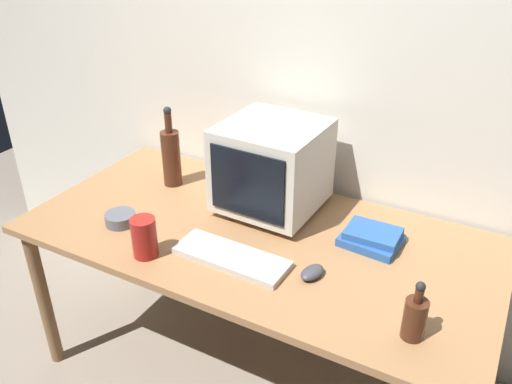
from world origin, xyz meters
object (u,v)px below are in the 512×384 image
Objects in this scene: computer_mouse at (312,272)px; bottle_short at (415,317)px; bottle_tall at (171,156)px; metal_canister at (144,237)px; book_stack at (372,238)px; cd_spindle at (120,219)px; keyboard at (231,257)px; crt_monitor at (272,167)px.

bottle_short is (0.37, -0.12, 0.06)m from computer_mouse.
bottle_tall reaches higher than metal_canister.
bottle_short reaches higher than book_stack.
computer_mouse is at bearing 162.17° from bottle_short.
bottle_tall is 0.39m from cd_spindle.
book_stack reaches higher than keyboard.
bottle_short is (0.69, -0.46, -0.12)m from crt_monitor.
metal_canister is at bearing -155.75° from keyboard.
cd_spindle reaches higher than keyboard.
bottle_short is 1.32× the size of metal_canister.
bottle_tall reaches higher than computer_mouse.
cd_spindle reaches higher than computer_mouse.
book_stack is at bearing 121.86° from bottle_short.
bottle_tall is 1.26m from bottle_short.
book_stack is at bearing -2.24° from bottle_tall.
book_stack is at bearing -6.59° from crt_monitor.
metal_canister reaches higher than cd_spindle.
crt_monitor is 3.99× the size of computer_mouse.
cd_spindle is (-0.91, -0.34, -0.00)m from book_stack.
bottle_tall is 2.42× the size of metal_canister.
cd_spindle is at bearing 176.66° from bottle_short.
cd_spindle is (-1.16, 0.07, -0.05)m from bottle_short.
cd_spindle is at bearing -140.40° from crt_monitor.
computer_mouse is 0.50× the size of bottle_short.
bottle_short is at bearing -3.34° from cd_spindle.
book_stack is at bearing 82.45° from computer_mouse.
cd_spindle is at bearing -178.34° from keyboard.
keyboard is 0.29m from computer_mouse.
book_stack is 1.49× the size of metal_canister.
bottle_short is at bearing -58.14° from book_stack.
crt_monitor is 0.49m from bottle_tall.
bottle_short is 1.17m from cd_spindle.
bottle_tall is 0.55m from metal_canister.
bottle_tall is at bearing 172.81° from computer_mouse.
metal_canister is (-0.69, -0.45, 0.05)m from book_stack.
crt_monitor is 0.57m from metal_canister.
bottle_tall is at bearing 93.03° from cd_spindle.
cd_spindle is at bearing -86.97° from bottle_tall.
metal_canister is at bearing -149.27° from computer_mouse.
keyboard is 0.32m from metal_canister.
keyboard is 0.51m from cd_spindle.
keyboard is 0.66m from bottle_short.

